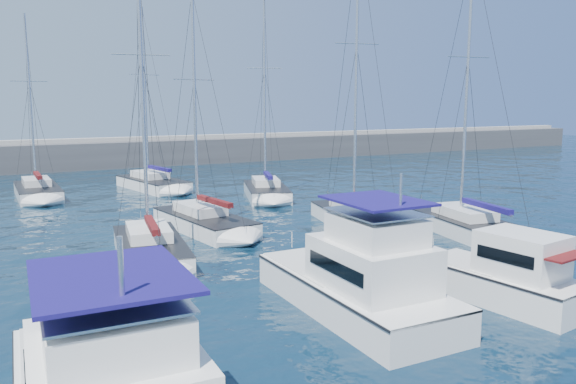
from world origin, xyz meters
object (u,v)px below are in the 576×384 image
motor_yacht_stbd_outer (508,279)px  sailboat_mid_e (469,226)px  sailboat_mid_c (204,222)px  sailboat_back_b (153,183)px  motor_yacht_stbd_inner (360,283)px  sailboat_back_c (266,191)px  sailboat_back_a (37,191)px  sailboat_mid_b (150,248)px  sailboat_mid_d (359,219)px

motor_yacht_stbd_outer → sailboat_mid_e: size_ratio=0.40×
sailboat_mid_c → sailboat_back_b: size_ratio=0.89×
motor_yacht_stbd_inner → sailboat_back_c: bearing=72.8°
motor_yacht_stbd_outer → sailboat_mid_c: size_ratio=0.45×
motor_yacht_stbd_inner → sailboat_mid_e: size_ratio=0.56×
sailboat_mid_c → sailboat_mid_e: size_ratio=0.88×
motor_yacht_stbd_outer → sailboat_back_a: (-13.56, 34.35, -0.42)m
sailboat_back_a → sailboat_mid_b: bearing=-82.0°
sailboat_mid_d → sailboat_back_a: (-16.16, 21.16, -0.02)m
sailboat_back_c → motor_yacht_stbd_inner: bearing=-89.2°
sailboat_mid_b → sailboat_mid_e: bearing=-3.5°
motor_yacht_stbd_inner → motor_yacht_stbd_outer: 5.78m
sailboat_back_c → sailboat_mid_d: bearing=-70.2°
motor_yacht_stbd_outer → sailboat_mid_d: bearing=71.8°
sailboat_mid_b → sailboat_mid_c: bearing=55.0°
sailboat_mid_d → sailboat_back_c: size_ratio=1.08×
sailboat_mid_c → sailboat_back_c: size_ratio=0.86×
sailboat_mid_b → sailboat_mid_d: size_ratio=0.88×
sailboat_mid_e → sailboat_back_b: size_ratio=1.01×
sailboat_mid_b → sailboat_mid_d: (12.89, 0.81, 0.00)m
sailboat_mid_c → sailboat_back_b: bearing=76.9°
sailboat_mid_c → sailboat_back_a: size_ratio=0.96×
sailboat_back_b → sailboat_mid_d: bearing=-82.9°
motor_yacht_stbd_outer → sailboat_mid_c: bearing=102.1°
sailboat_back_a → sailboat_back_c: bearing=-28.7°
sailboat_back_a → sailboat_back_b: sailboat_back_b is taller
sailboat_mid_c → sailboat_mid_d: bearing=-32.1°
motor_yacht_stbd_outer → sailboat_mid_b: 16.10m
motor_yacht_stbd_inner → sailboat_mid_c: bearing=92.7°
sailboat_mid_d → sailboat_mid_b: bearing=-163.7°
sailboat_mid_e → sailboat_back_a: 32.90m
motor_yacht_stbd_outer → motor_yacht_stbd_inner: bearing=155.5°
sailboat_back_b → sailboat_back_c: 11.02m
motor_yacht_stbd_outer → sailboat_back_b: 34.65m
sailboat_back_b → sailboat_mid_b: bearing=-116.2°
motor_yacht_stbd_inner → sailboat_mid_b: sailboat_mid_b is taller
motor_yacht_stbd_inner → sailboat_mid_b: 11.68m
sailboat_mid_b → sailboat_back_a: sailboat_mid_b is taller
sailboat_mid_d → sailboat_back_c: (-0.10, 12.53, 0.01)m
sailboat_mid_d → sailboat_mid_e: (4.40, -4.52, -0.01)m
motor_yacht_stbd_inner → motor_yacht_stbd_outer: (5.51, -1.74, -0.19)m
motor_yacht_stbd_inner → sailboat_back_b: bearing=89.2°
sailboat_back_c → sailboat_mid_b: bearing=-114.5°
sailboat_mid_c → sailboat_back_a: sailboat_back_a is taller
sailboat_back_a → sailboat_back_c: sailboat_back_c is taller
sailboat_mid_e → sailboat_back_b: sailboat_mid_e is taller
sailboat_mid_d → motor_yacht_stbd_outer: bearing=-88.5°
sailboat_mid_b → sailboat_mid_c: size_ratio=1.11×
sailboat_mid_b → sailboat_back_b: bearing=83.4°
sailboat_mid_d → sailboat_back_b: sailboat_mid_d is taller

